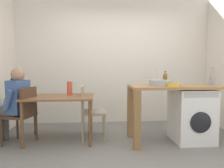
{
  "coord_description": "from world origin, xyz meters",
  "views": [
    {
      "loc": [
        -0.41,
        -2.75,
        1.19
      ],
      "look_at": [
        -0.16,
        0.45,
        0.95
      ],
      "focal_mm": 32.54,
      "sensor_mm": 36.0,
      "label": 1
    }
  ],
  "objects_px": {
    "chair_person_seat": "(23,112)",
    "seated_person": "(14,101)",
    "vase": "(70,88)",
    "washing_machine": "(191,115)",
    "dining_table": "(60,102)",
    "utensil_crock": "(212,81)",
    "mixing_bowl": "(173,85)",
    "chair_opposite": "(89,109)",
    "bottle_tall_green": "(165,78)"
  },
  "relations": [
    {
      "from": "dining_table",
      "to": "utensil_crock",
      "type": "xyz_separation_m",
      "value": [
        2.52,
        -0.15,
        0.35
      ]
    },
    {
      "from": "chair_person_seat",
      "to": "mixing_bowl",
      "type": "relative_size",
      "value": 4.77
    },
    {
      "from": "chair_person_seat",
      "to": "chair_opposite",
      "type": "distance_m",
      "value": 1.04
    },
    {
      "from": "washing_machine",
      "to": "bottle_tall_green",
      "type": "distance_m",
      "value": 0.74
    },
    {
      "from": "dining_table",
      "to": "chair_opposite",
      "type": "xyz_separation_m",
      "value": [
        0.48,
        0.05,
        -0.14
      ]
    },
    {
      "from": "chair_person_seat",
      "to": "seated_person",
      "type": "height_order",
      "value": "seated_person"
    },
    {
      "from": "mixing_bowl",
      "to": "seated_person",
      "type": "bearing_deg",
      "value": 172.47
    },
    {
      "from": "seated_person",
      "to": "vase",
      "type": "height_order",
      "value": "seated_person"
    },
    {
      "from": "dining_table",
      "to": "mixing_bowl",
      "type": "relative_size",
      "value": 5.83
    },
    {
      "from": "chair_person_seat",
      "to": "utensil_crock",
      "type": "xyz_separation_m",
      "value": [
        3.07,
        -0.03,
        0.48
      ]
    },
    {
      "from": "bottle_tall_green",
      "to": "vase",
      "type": "xyz_separation_m",
      "value": [
        -1.65,
        0.03,
        -0.17
      ]
    },
    {
      "from": "dining_table",
      "to": "bottle_tall_green",
      "type": "distance_m",
      "value": 1.84
    },
    {
      "from": "chair_opposite",
      "to": "vase",
      "type": "distance_m",
      "value": 0.48
    },
    {
      "from": "seated_person",
      "to": "vase",
      "type": "relative_size",
      "value": 5.25
    },
    {
      "from": "bottle_tall_green",
      "to": "mixing_bowl",
      "type": "distance_m",
      "value": 0.48
    },
    {
      "from": "washing_machine",
      "to": "seated_person",
      "type": "bearing_deg",
      "value": 177.44
    },
    {
      "from": "chair_person_seat",
      "to": "mixing_bowl",
      "type": "xyz_separation_m",
      "value": [
        2.31,
        -0.28,
        0.44
      ]
    },
    {
      "from": "washing_machine",
      "to": "utensil_crock",
      "type": "xyz_separation_m",
      "value": [
        0.37,
        0.05,
        0.56
      ]
    },
    {
      "from": "bottle_tall_green",
      "to": "vase",
      "type": "relative_size",
      "value": 1.0
    },
    {
      "from": "mixing_bowl",
      "to": "utensil_crock",
      "type": "height_order",
      "value": "utensil_crock"
    },
    {
      "from": "chair_person_seat",
      "to": "seated_person",
      "type": "xyz_separation_m",
      "value": [
        -0.15,
        0.05,
        0.16
      ]
    },
    {
      "from": "seated_person",
      "to": "chair_opposite",
      "type": "bearing_deg",
      "value": -66.75
    },
    {
      "from": "seated_person",
      "to": "vase",
      "type": "bearing_deg",
      "value": -61.12
    },
    {
      "from": "dining_table",
      "to": "mixing_bowl",
      "type": "bearing_deg",
      "value": -12.8
    },
    {
      "from": "chair_opposite",
      "to": "bottle_tall_green",
      "type": "relative_size",
      "value": 3.95
    },
    {
      "from": "utensil_crock",
      "to": "vase",
      "type": "xyz_separation_m",
      "value": [
        -2.37,
        0.25,
        -0.14
      ]
    },
    {
      "from": "chair_person_seat",
      "to": "washing_machine",
      "type": "bearing_deg",
      "value": -74.36
    },
    {
      "from": "mixing_bowl",
      "to": "vase",
      "type": "bearing_deg",
      "value": 162.74
    },
    {
      "from": "seated_person",
      "to": "washing_machine",
      "type": "distance_m",
      "value": 2.87
    },
    {
      "from": "chair_opposite",
      "to": "washing_machine",
      "type": "bearing_deg",
      "value": 79.95
    },
    {
      "from": "dining_table",
      "to": "utensil_crock",
      "type": "distance_m",
      "value": 2.55
    },
    {
      "from": "bottle_tall_green",
      "to": "utensil_crock",
      "type": "distance_m",
      "value": 0.76
    },
    {
      "from": "vase",
      "to": "chair_person_seat",
      "type": "bearing_deg",
      "value": -162.37
    },
    {
      "from": "dining_table",
      "to": "washing_machine",
      "type": "height_order",
      "value": "washing_machine"
    },
    {
      "from": "dining_table",
      "to": "seated_person",
      "type": "relative_size",
      "value": 0.92
    },
    {
      "from": "dining_table",
      "to": "washing_machine",
      "type": "bearing_deg",
      "value": -5.36
    },
    {
      "from": "vase",
      "to": "bottle_tall_green",
      "type": "bearing_deg",
      "value": -0.93
    },
    {
      "from": "utensil_crock",
      "to": "vase",
      "type": "distance_m",
      "value": 2.39
    },
    {
      "from": "bottle_tall_green",
      "to": "mixing_bowl",
      "type": "bearing_deg",
      "value": -94.58
    },
    {
      "from": "utensil_crock",
      "to": "dining_table",
      "type": "bearing_deg",
      "value": 176.6
    },
    {
      "from": "mixing_bowl",
      "to": "utensil_crock",
      "type": "distance_m",
      "value": 0.8
    },
    {
      "from": "utensil_crock",
      "to": "vase",
      "type": "relative_size",
      "value": 1.31
    },
    {
      "from": "seated_person",
      "to": "washing_machine",
      "type": "bearing_deg",
      "value": -75.23
    },
    {
      "from": "seated_person",
      "to": "chair_person_seat",
      "type": "bearing_deg",
      "value": -90.0
    },
    {
      "from": "seated_person",
      "to": "utensil_crock",
      "type": "height_order",
      "value": "utensil_crock"
    },
    {
      "from": "chair_opposite",
      "to": "vase",
      "type": "bearing_deg",
      "value": -100.66
    },
    {
      "from": "seated_person",
      "to": "washing_machine",
      "type": "height_order",
      "value": "seated_person"
    },
    {
      "from": "seated_person",
      "to": "mixing_bowl",
      "type": "distance_m",
      "value": 2.5
    },
    {
      "from": "chair_person_seat",
      "to": "washing_machine",
      "type": "relative_size",
      "value": 1.05
    },
    {
      "from": "chair_person_seat",
      "to": "mixing_bowl",
      "type": "height_order",
      "value": "mixing_bowl"
    }
  ]
}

